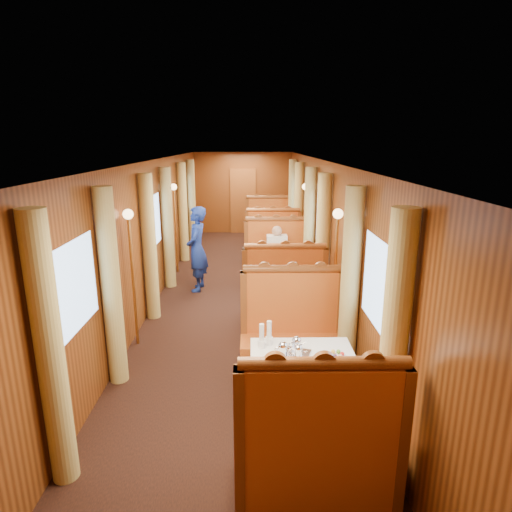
{
  "coord_description": "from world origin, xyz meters",
  "views": [
    {
      "loc": [
        0.23,
        -7.4,
        2.82
      ],
      "look_at": [
        0.31,
        -0.83,
        1.05
      ],
      "focal_mm": 30.0,
      "sensor_mm": 36.0,
      "label": 1
    }
  ],
  "objects_px": {
    "banquette_far_aft": "(269,228)",
    "rose_vase_mid": "(281,251)",
    "banquette_near_aft": "(292,338)",
    "teapot_left": "(283,352)",
    "teapot_back": "(297,346)",
    "fruit_plate": "(337,356)",
    "passenger": "(277,249)",
    "teapot_right": "(298,353)",
    "banquette_near_fwd": "(317,451)",
    "table_near": "(302,386)",
    "steward": "(197,249)",
    "table_mid": "(279,280)",
    "banquette_mid_fwd": "(284,297)",
    "tea_tray": "(292,353)",
    "banquette_far_fwd": "(272,245)",
    "rose_vase_far": "(270,217)",
    "banquette_mid_aft": "(276,262)",
    "table_far": "(270,238)"
  },
  "relations": [
    {
      "from": "table_far",
      "to": "rose_vase_far",
      "type": "distance_m",
      "value": 0.55
    },
    {
      "from": "banquette_mid_fwd",
      "to": "banquette_near_aft",
      "type": "bearing_deg",
      "value": -90.0
    },
    {
      "from": "teapot_back",
      "to": "rose_vase_mid",
      "type": "distance_m",
      "value": 3.44
    },
    {
      "from": "table_mid",
      "to": "teapot_left",
      "type": "relative_size",
      "value": 6.67
    },
    {
      "from": "banquette_far_aft",
      "to": "fruit_plate",
      "type": "bearing_deg",
      "value": -87.7
    },
    {
      "from": "banquette_mid_fwd",
      "to": "fruit_plate",
      "type": "xyz_separation_m",
      "value": [
        0.33,
        -2.57,
        0.35
      ]
    },
    {
      "from": "steward",
      "to": "banquette_near_aft",
      "type": "bearing_deg",
      "value": 30.0
    },
    {
      "from": "banquette_near_aft",
      "to": "table_mid",
      "type": "relative_size",
      "value": 1.28
    },
    {
      "from": "teapot_left",
      "to": "steward",
      "type": "xyz_separation_m",
      "value": [
        -1.34,
        4.13,
        0.01
      ]
    },
    {
      "from": "banquette_mid_aft",
      "to": "teapot_back",
      "type": "xyz_separation_m",
      "value": [
        -0.06,
        -4.48,
        0.39
      ]
    },
    {
      "from": "banquette_near_fwd",
      "to": "banquette_mid_fwd",
      "type": "height_order",
      "value": "same"
    },
    {
      "from": "teapot_back",
      "to": "fruit_plate",
      "type": "height_order",
      "value": "teapot_back"
    },
    {
      "from": "banquette_near_fwd",
      "to": "teapot_right",
      "type": "height_order",
      "value": "banquette_near_fwd"
    },
    {
      "from": "table_near",
      "to": "steward",
      "type": "xyz_separation_m",
      "value": [
        -1.55,
        4.05,
        0.44
      ]
    },
    {
      "from": "banquette_near_aft",
      "to": "teapot_left",
      "type": "xyz_separation_m",
      "value": [
        -0.21,
        -1.09,
        0.39
      ]
    },
    {
      "from": "teapot_left",
      "to": "teapot_right",
      "type": "xyz_separation_m",
      "value": [
        0.15,
        -0.02,
        -0.01
      ]
    },
    {
      "from": "fruit_plate",
      "to": "tea_tray",
      "type": "bearing_deg",
      "value": 170.6
    },
    {
      "from": "banquette_far_aft",
      "to": "steward",
      "type": "distance_m",
      "value": 4.27
    },
    {
      "from": "banquette_mid_fwd",
      "to": "banquette_mid_aft",
      "type": "distance_m",
      "value": 2.03
    },
    {
      "from": "table_mid",
      "to": "fruit_plate",
      "type": "relative_size",
      "value": 4.77
    },
    {
      "from": "banquette_far_fwd",
      "to": "rose_vase_far",
      "type": "relative_size",
      "value": 3.72
    },
    {
      "from": "tea_tray",
      "to": "teapot_right",
      "type": "xyz_separation_m",
      "value": [
        0.05,
        -0.09,
        0.05
      ]
    },
    {
      "from": "steward",
      "to": "table_far",
      "type": "bearing_deg",
      "value": 155.27
    },
    {
      "from": "table_near",
      "to": "banquette_far_fwd",
      "type": "bearing_deg",
      "value": 90.0
    },
    {
      "from": "table_mid",
      "to": "banquette_far_aft",
      "type": "bearing_deg",
      "value": 90.0
    },
    {
      "from": "banquette_far_fwd",
      "to": "passenger",
      "type": "distance_m",
      "value": 1.71
    },
    {
      "from": "banquette_far_fwd",
      "to": "teapot_right",
      "type": "xyz_separation_m",
      "value": [
        -0.06,
        -6.08,
        0.38
      ]
    },
    {
      "from": "teapot_back",
      "to": "table_mid",
      "type": "bearing_deg",
      "value": 79.57
    },
    {
      "from": "banquette_near_fwd",
      "to": "teapot_left",
      "type": "distance_m",
      "value": 1.03
    },
    {
      "from": "passenger",
      "to": "fruit_plate",
      "type": "bearing_deg",
      "value": -85.76
    },
    {
      "from": "banquette_near_fwd",
      "to": "rose_vase_mid",
      "type": "bearing_deg",
      "value": 89.71
    },
    {
      "from": "table_mid",
      "to": "rose_vase_mid",
      "type": "relative_size",
      "value": 2.92
    },
    {
      "from": "banquette_near_fwd",
      "to": "tea_tray",
      "type": "bearing_deg",
      "value": 96.07
    },
    {
      "from": "banquette_near_aft",
      "to": "teapot_right",
      "type": "height_order",
      "value": "banquette_near_aft"
    },
    {
      "from": "banquette_far_aft",
      "to": "banquette_mid_aft",
      "type": "bearing_deg",
      "value": -90.0
    },
    {
      "from": "banquette_mid_fwd",
      "to": "table_near",
      "type": "bearing_deg",
      "value": -90.0
    },
    {
      "from": "table_near",
      "to": "banquette_near_fwd",
      "type": "relative_size",
      "value": 0.78
    },
    {
      "from": "banquette_near_aft",
      "to": "rose_vase_mid",
      "type": "relative_size",
      "value": 3.72
    },
    {
      "from": "banquette_near_fwd",
      "to": "banquette_far_fwd",
      "type": "height_order",
      "value": "same"
    },
    {
      "from": "banquette_far_fwd",
      "to": "teapot_left",
      "type": "bearing_deg",
      "value": -91.95
    },
    {
      "from": "table_near",
      "to": "teapot_back",
      "type": "distance_m",
      "value": 0.44
    },
    {
      "from": "table_near",
      "to": "teapot_back",
      "type": "bearing_deg",
      "value": 150.36
    },
    {
      "from": "banquette_near_fwd",
      "to": "banquette_mid_fwd",
      "type": "relative_size",
      "value": 1.0
    },
    {
      "from": "rose_vase_far",
      "to": "passenger",
      "type": "bearing_deg",
      "value": -89.74
    },
    {
      "from": "banquette_far_aft",
      "to": "teapot_back",
      "type": "distance_m",
      "value": 7.99
    },
    {
      "from": "passenger",
      "to": "table_mid",
      "type": "bearing_deg",
      "value": -90.0
    },
    {
      "from": "tea_tray",
      "to": "teapot_back",
      "type": "bearing_deg",
      "value": 45.12
    },
    {
      "from": "rose_vase_mid",
      "to": "passenger",
      "type": "height_order",
      "value": "passenger"
    },
    {
      "from": "banquette_far_aft",
      "to": "rose_vase_mid",
      "type": "relative_size",
      "value": 3.72
    },
    {
      "from": "table_mid",
      "to": "passenger",
      "type": "height_order",
      "value": "passenger"
    }
  ]
}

